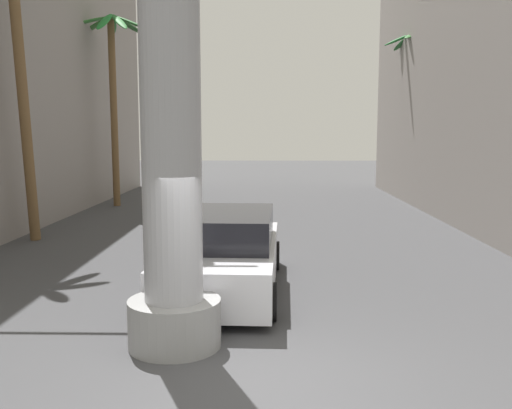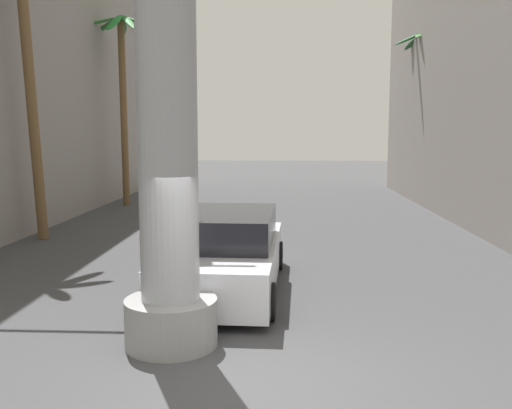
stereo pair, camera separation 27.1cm
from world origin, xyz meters
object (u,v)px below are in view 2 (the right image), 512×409
object	(u,v)px
street_lamp	(506,92)
palm_tree_far_right	(421,90)
palm_tree_far_left	(123,74)
traffic_light_mast	(25,66)
neon_sign_pole	(165,3)
car_lead	(225,253)
palm_tree_mid_left	(31,25)

from	to	relation	value
street_lamp	palm_tree_far_right	world-z (taller)	palm_tree_far_right
palm_tree_far_right	palm_tree_far_left	bearing A→B (deg)	-168.42
palm_tree_far_left	palm_tree_far_right	bearing A→B (deg)	11.58
traffic_light_mast	palm_tree_far_right	xyz separation A→B (m)	(11.49, 14.53, 0.50)
neon_sign_pole	car_lead	size ratio (longest dim) A/B	2.15
neon_sign_pole	street_lamp	xyz separation A→B (m)	(7.14, 6.70, -0.75)
palm_tree_far_right	palm_tree_mid_left	bearing A→B (deg)	-141.05
car_lead	palm_tree_mid_left	xyz separation A→B (m)	(-5.80, 4.80, 5.26)
palm_tree_mid_left	neon_sign_pole	bearing A→B (deg)	-55.67
neon_sign_pole	palm_tree_mid_left	distance (m)	9.49
street_lamp	traffic_light_mast	xyz separation A→B (m)	(-10.87, -2.89, 0.36)
street_lamp	palm_tree_far_left	distance (m)	15.21
palm_tree_far_left	palm_tree_far_right	distance (m)	13.06
palm_tree_far_left	palm_tree_mid_left	distance (m)	7.97
palm_tree_far_left	palm_tree_mid_left	world-z (taller)	palm_tree_mid_left
street_lamp	traffic_light_mast	size ratio (longest dim) A/B	1.05
neon_sign_pole	palm_tree_far_left	bearing A→B (deg)	107.74
palm_tree_far_left	palm_tree_mid_left	bearing A→B (deg)	-92.03
traffic_light_mast	palm_tree_far_right	size ratio (longest dim) A/B	0.84
palm_tree_mid_left	car_lead	bearing A→B (deg)	-39.61
traffic_light_mast	palm_tree_far_right	world-z (taller)	palm_tree_far_right
traffic_light_mast	palm_tree_far_right	bearing A→B (deg)	51.67
neon_sign_pole	palm_tree_far_left	size ratio (longest dim) A/B	1.40
traffic_light_mast	palm_tree_mid_left	xyz separation A→B (m)	(-1.58, 3.97, 1.54)
car_lead	palm_tree_far_left	distance (m)	14.67
neon_sign_pole	palm_tree_far_right	distance (m)	19.92
car_lead	palm_tree_mid_left	distance (m)	9.18
car_lead	street_lamp	bearing A→B (deg)	29.23
traffic_light_mast	car_lead	xyz separation A→B (m)	(4.22, -0.83, -3.72)
palm_tree_far_left	palm_tree_far_right	xyz separation A→B (m)	(12.79, 2.62, -0.52)
traffic_light_mast	palm_tree_far_left	bearing A→B (deg)	96.22
traffic_light_mast	palm_tree_far_right	distance (m)	18.53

